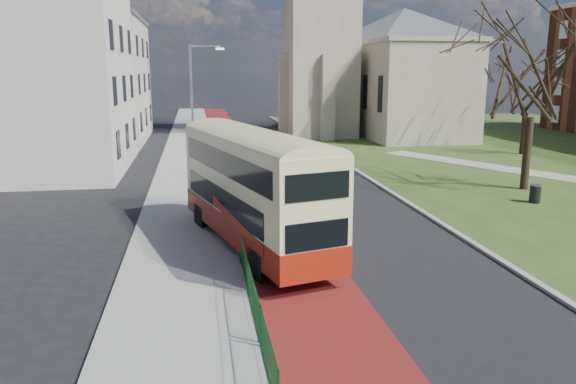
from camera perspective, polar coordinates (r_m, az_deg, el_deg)
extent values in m
plane|color=black|center=(19.22, 4.29, -7.90)|extent=(160.00, 160.00, 0.00)
cube|color=black|center=(38.54, -0.50, 2.43)|extent=(9.00, 120.00, 0.01)
cube|color=#591414|center=(38.22, -4.51, 2.32)|extent=(3.40, 120.00, 0.01)
cube|color=gray|center=(38.09, -10.22, 2.20)|extent=(4.00, 120.00, 0.12)
cube|color=#999993|center=(38.11, -7.21, 2.32)|extent=(0.25, 120.00, 0.13)
cube|color=#999993|center=(41.39, 5.38, 3.15)|extent=(0.25, 80.00, 0.13)
cylinder|color=#0E3E1A|center=(22.26, -5.51, -2.12)|extent=(0.04, 24.00, 0.04)
cylinder|color=#0E3E1A|center=(22.51, -5.46, -4.47)|extent=(0.04, 24.00, 0.04)
cube|color=#9F9180|center=(57.12, 3.33, 17.71)|extent=(6.50, 6.50, 24.00)
cube|color=#9F9180|center=(59.33, 11.40, 10.04)|extent=(9.00, 18.00, 9.00)
pyramid|color=#565960|center=(59.59, 11.75, 17.84)|extent=(9.00, 18.00, 3.60)
cube|color=beige|center=(40.68, -23.53, 10.80)|extent=(10.00, 14.00, 12.50)
cube|color=beige|center=(56.36, -19.55, 10.50)|extent=(10.00, 16.00, 11.00)
cube|color=#565960|center=(56.54, -19.99, 16.32)|extent=(10.30, 16.30, 0.50)
cylinder|color=gray|center=(35.60, -9.69, 8.12)|extent=(0.16, 0.16, 8.00)
cylinder|color=gray|center=(35.55, -8.43, 14.45)|extent=(1.80, 0.10, 0.10)
cube|color=silver|center=(35.57, -6.93, 14.24)|extent=(0.50, 0.18, 0.12)
cube|color=maroon|center=(21.22, -3.47, -3.20)|extent=(5.03, 10.65, 0.94)
cube|color=#F6EEA8|center=(20.80, -3.54, 1.69)|extent=(4.99, 10.59, 2.74)
cube|color=black|center=(20.86, -6.82, -0.73)|extent=(2.27, 8.23, 0.90)
cube|color=black|center=(21.67, -0.85, -0.15)|extent=(2.27, 8.23, 0.90)
cube|color=black|center=(20.32, -6.68, 3.00)|extent=(2.49, 9.03, 0.85)
cube|color=black|center=(21.15, -0.56, 3.45)|extent=(2.49, 9.03, 0.85)
cube|color=black|center=(25.76, -7.62, 1.76)|extent=(2.07, 0.63, 0.99)
cube|color=black|center=(25.54, -7.71, 4.88)|extent=(2.07, 0.63, 0.85)
cube|color=orange|center=(25.48, -7.75, 6.08)|extent=(1.65, 0.54, 0.28)
cylinder|color=black|center=(24.26, -8.85, -2.49)|extent=(0.53, 1.02, 0.98)
cylinder|color=black|center=(24.90, -4.05, -1.98)|extent=(0.53, 1.02, 0.98)
cylinder|color=black|center=(18.22, -3.12, -7.40)|extent=(0.53, 1.02, 0.98)
cylinder|color=black|center=(19.06, 3.00, -6.49)|extent=(0.53, 1.02, 0.98)
cylinder|color=#2D2216|center=(34.03, 23.09, 3.62)|extent=(0.47, 0.47, 4.03)
cylinder|color=black|center=(48.47, 22.82, 5.50)|extent=(0.56, 0.56, 3.25)
cylinder|color=black|center=(30.95, 23.81, -0.20)|extent=(0.63, 0.63, 0.88)
cylinder|color=gray|center=(30.86, 23.89, 0.65)|extent=(0.67, 0.67, 0.06)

